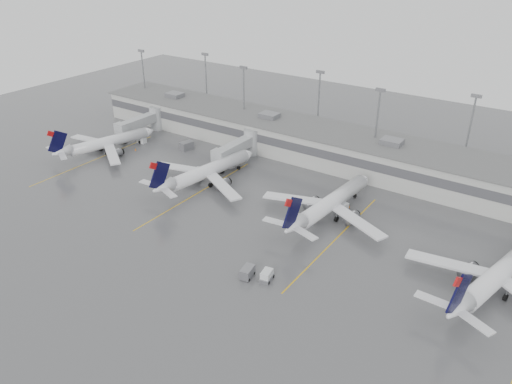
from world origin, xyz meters
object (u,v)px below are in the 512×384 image
Objects in this scene: jet_mid_right at (329,203)px; baggage_tug at (267,276)px; jet_far_right at (497,276)px; jet_mid_left at (205,171)px; jet_far_left at (105,142)px.

baggage_tug is at bearing -82.53° from jet_mid_right.
jet_far_right is (33.95, -6.98, 0.04)m from jet_mid_right.
jet_mid_left is 39.95m from baggage_tug.
jet_mid_left is 31.46m from jet_mid_right.
jet_mid_left is 0.98× the size of jet_mid_right.
jet_mid_right is 10.51× the size of baggage_tug.
jet_far_left is at bearing -168.31° from jet_far_right.
jet_far_right is 37.74m from baggage_tug.
jet_mid_left is at bearing -171.00° from jet_mid_right.
baggage_tug is at bearing -2.98° from jet_far_left.
jet_far_right is (65.33, -4.82, 0.10)m from jet_mid_left.
jet_mid_left reaches higher than jet_far_left.
jet_mid_right is at bearing -177.55° from jet_far_right.
jet_mid_left is at bearing 134.39° from baggage_tug.
jet_mid_left is 65.51m from jet_far_right.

